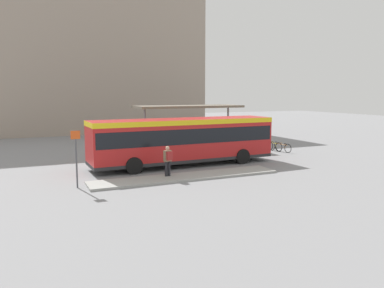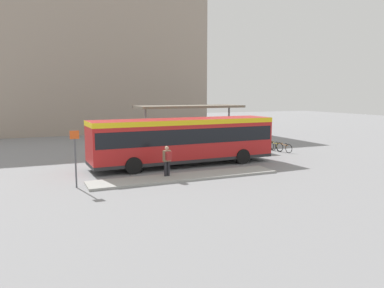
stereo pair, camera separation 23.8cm
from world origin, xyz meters
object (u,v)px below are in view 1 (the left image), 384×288
(city_bus, at_px, (184,138))
(bicycle_white, at_px, (269,145))
(pedestrian_waiting, at_px, (168,159))
(bicycle_orange, at_px, (283,148))
(platform_sign, at_px, (76,156))
(bicycle_yellow, at_px, (274,146))

(city_bus, distance_m, bicycle_white, 9.79)
(pedestrian_waiting, bearing_deg, city_bus, -45.70)
(bicycle_orange, bearing_deg, platform_sign, 99.17)
(city_bus, height_order, pedestrian_waiting, city_bus)
(bicycle_white, relative_size, platform_sign, 0.62)
(bicycle_white, height_order, platform_sign, platform_sign)
(city_bus, xyz_separation_m, bicycle_orange, (9.29, 1.86, -1.39))
(bicycle_orange, height_order, bicycle_yellow, bicycle_yellow)
(pedestrian_waiting, relative_size, bicycle_orange, 0.99)
(pedestrian_waiting, height_order, platform_sign, platform_sign)
(city_bus, xyz_separation_m, bicycle_yellow, (9.00, 2.66, -1.37))
(bicycle_yellow, bearing_deg, pedestrian_waiting, 109.98)
(platform_sign, bearing_deg, bicycle_orange, 17.56)
(city_bus, height_order, platform_sign, city_bus)
(city_bus, distance_m, platform_sign, 7.74)
(bicycle_yellow, relative_size, bicycle_white, 1.02)
(bicycle_yellow, xyz_separation_m, platform_sign, (-16.00, -5.95, 1.18))
(bicycle_orange, height_order, bicycle_white, bicycle_white)
(bicycle_yellow, xyz_separation_m, bicycle_white, (0.05, 0.79, -0.01))
(pedestrian_waiting, height_order, bicycle_orange, pedestrian_waiting)
(bicycle_white, bearing_deg, platform_sign, 115.12)
(city_bus, height_order, bicycle_orange, city_bus)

